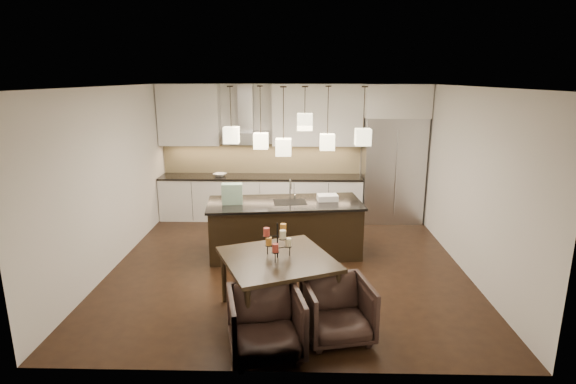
{
  "coord_description": "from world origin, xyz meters",
  "views": [
    {
      "loc": [
        0.17,
        -6.75,
        2.93
      ],
      "look_at": [
        0.0,
        0.2,
        1.15
      ],
      "focal_mm": 28.0,
      "sensor_mm": 36.0,
      "label": 1
    }
  ],
  "objects_px": {
    "dining_table": "(278,286)",
    "island_body": "(285,229)",
    "armchair_right": "(337,310)",
    "refrigerator": "(392,170)",
    "armchair_left": "(266,324)"
  },
  "relations": [
    {
      "from": "refrigerator",
      "to": "island_body",
      "type": "distance_m",
      "value": 2.96
    },
    {
      "from": "dining_table",
      "to": "island_body",
      "type": "bearing_deg",
      "value": 66.36
    },
    {
      "from": "refrigerator",
      "to": "armchair_left",
      "type": "relative_size",
      "value": 2.7
    },
    {
      "from": "island_body",
      "to": "armchair_left",
      "type": "bearing_deg",
      "value": -98.92
    },
    {
      "from": "armchair_right",
      "to": "refrigerator",
      "type": "bearing_deg",
      "value": 59.57
    },
    {
      "from": "island_body",
      "to": "armchair_left",
      "type": "height_order",
      "value": "island_body"
    },
    {
      "from": "refrigerator",
      "to": "armchair_right",
      "type": "relative_size",
      "value": 2.83
    },
    {
      "from": "island_body",
      "to": "armchair_left",
      "type": "xyz_separation_m",
      "value": [
        -0.11,
        -2.9,
        -0.07
      ]
    },
    {
      "from": "dining_table",
      "to": "armchair_right",
      "type": "height_order",
      "value": "dining_table"
    },
    {
      "from": "island_body",
      "to": "dining_table",
      "type": "bearing_deg",
      "value": -97.38
    },
    {
      "from": "island_body",
      "to": "armchair_right",
      "type": "height_order",
      "value": "island_body"
    },
    {
      "from": "refrigerator",
      "to": "dining_table",
      "type": "xyz_separation_m",
      "value": [
        -2.19,
        -3.95,
        -0.69
      ]
    },
    {
      "from": "refrigerator",
      "to": "armchair_right",
      "type": "height_order",
      "value": "refrigerator"
    },
    {
      "from": "refrigerator",
      "to": "armchair_left",
      "type": "distance_m",
      "value": 5.37
    },
    {
      "from": "dining_table",
      "to": "armchair_right",
      "type": "relative_size",
      "value": 1.68
    }
  ]
}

